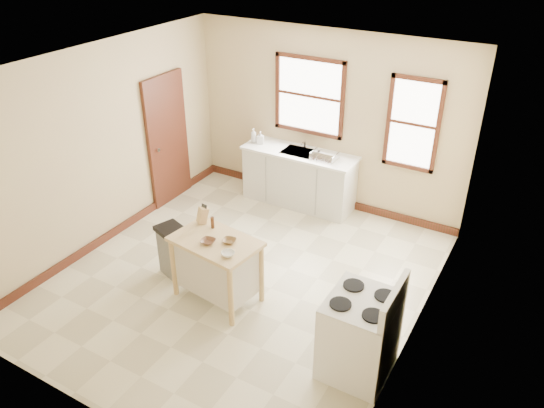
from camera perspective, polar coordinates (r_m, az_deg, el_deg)
The scene contains 23 objects.
floor at distance 7.10m, azimuth -3.26°, elevation -7.95°, with size 5.00×5.00×0.00m, color beige.
ceiling at distance 5.85m, azimuth -4.05°, elevation 14.43°, with size 5.00×5.00×0.00m, color white.
wall_back at distance 8.37m, azimuth 5.88°, elevation 8.93°, with size 4.50×0.04×2.80m, color tan.
wall_left at distance 7.72m, azimuth -17.81°, elevation 5.85°, with size 0.04×5.00×2.80m, color tan.
wall_right at distance 5.59m, azimuth 16.13°, elevation -3.20°, with size 0.04×5.00×2.80m, color tan.
window_main at distance 8.36m, azimuth 4.04°, elevation 11.52°, with size 1.17×0.06×1.22m, color #3B2210, non-canonical shape.
window_side at distance 7.87m, azimuth 14.93°, elevation 8.30°, with size 0.77×0.06×1.37m, color #3B2210, non-canonical shape.
door_left at distance 8.68m, azimuth -11.16°, elevation 6.79°, with size 0.06×0.90×2.10m, color #3B2210.
baseboard_back at distance 8.90m, azimuth 5.36°, elevation 0.77°, with size 4.50×0.04×0.12m, color #3B2210.
baseboard_left at distance 8.30m, azimuth -16.28°, elevation -2.68°, with size 0.04×5.00×0.12m, color #3B2210.
sink_counter at distance 8.61m, azimuth 2.91°, elevation 2.84°, with size 1.86×0.62×0.92m, color silver, non-canonical shape.
faucet at distance 8.52m, azimuth 3.57°, elevation 6.74°, with size 0.03×0.03×0.22m, color silver.
soap_bottle_a at distance 8.71m, azimuth -1.98°, elevation 7.37°, with size 0.09×0.09×0.24m, color #B2B2B2.
soap_bottle_b at distance 8.67m, azimuth -1.25°, elevation 7.15°, with size 0.09×0.10×0.21m, color #B2B2B2.
dish_rack at distance 8.17m, azimuth 5.67°, elevation 5.14°, with size 0.39×0.29×0.10m, color silver, non-canonical shape.
kitchen_island at distance 6.56m, azimuth -5.93°, elevation -7.00°, with size 1.04×0.66×0.85m, color tan, non-canonical shape.
knife_block at distance 6.63m, azimuth -7.48°, elevation -1.27°, with size 0.10×0.10×0.20m, color tan, non-canonical shape.
pepper_grinder at distance 6.52m, azimuth -6.42°, elevation -2.00°, with size 0.04×0.04×0.15m, color #482713.
bowl_a at distance 6.27m, azimuth -6.89°, elevation -4.02°, with size 0.17×0.17×0.04m, color brown.
bowl_b at distance 6.26m, azimuth -4.62°, elevation -3.98°, with size 0.16×0.16×0.04m, color brown.
bowl_c at distance 6.03m, azimuth -4.76°, elevation -5.37°, with size 0.15×0.15×0.05m, color white.
trash_bin at distance 7.11m, azimuth -10.64°, elevation -4.94°, with size 0.36×0.31×0.71m, color gray, non-canonical shape.
gas_stove at distance 5.59m, azimuth 9.48°, elevation -12.76°, with size 0.73×0.74×1.18m, color white, non-canonical shape.
Camera 1 is at (3.16, -4.69, 4.30)m, focal length 35.00 mm.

